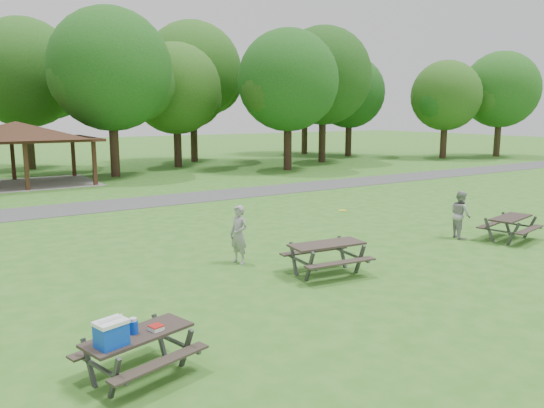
{
  "coord_description": "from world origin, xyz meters",
  "views": [
    {
      "loc": [
        -8.39,
        -10.56,
        4.34
      ],
      "look_at": [
        1.0,
        4.0,
        1.3
      ],
      "focal_mm": 35.0,
      "sensor_mm": 36.0,
      "label": 1
    }
  ],
  "objects": [
    {
      "name": "ground",
      "position": [
        0.0,
        0.0,
        0.0
      ],
      "size": [
        160.0,
        160.0,
        0.0
      ],
      "primitive_type": "plane",
      "color": "#326C1F",
      "rests_on": "ground"
    },
    {
      "name": "asphalt_path",
      "position": [
        0.0,
        14.0,
        0.01
      ],
      "size": [
        120.0,
        3.2,
        0.02
      ],
      "primitive_type": "cube",
      "color": "#454547",
      "rests_on": "ground"
    },
    {
      "name": "pavilion",
      "position": [
        -4.0,
        24.0,
        3.06
      ],
      "size": [
        8.6,
        7.01,
        3.76
      ],
      "color": "#372314",
      "rests_on": "ground"
    },
    {
      "name": "tree_row_e",
      "position": [
        2.1,
        25.03,
        6.78
      ],
      "size": [
        8.4,
        8.0,
        11.02
      ],
      "color": "black",
      "rests_on": "ground"
    },
    {
      "name": "tree_row_f",
      "position": [
        8.09,
        28.53,
        5.84
      ],
      "size": [
        7.35,
        7.0,
        9.55
      ],
      "color": "black",
      "rests_on": "ground"
    },
    {
      "name": "tree_row_g",
      "position": [
        14.09,
        22.03,
        6.33
      ],
      "size": [
        7.77,
        7.4,
        10.25
      ],
      "color": "black",
      "rests_on": "ground"
    },
    {
      "name": "tree_row_h",
      "position": [
        20.1,
        25.53,
        7.03
      ],
      "size": [
        8.61,
        8.2,
        11.37
      ],
      "color": "black",
      "rests_on": "ground"
    },
    {
      "name": "tree_row_i",
      "position": [
        26.08,
        29.03,
        5.91
      ],
      "size": [
        7.14,
        6.8,
        9.52
      ],
      "color": "black",
      "rests_on": "ground"
    },
    {
      "name": "tree_row_j",
      "position": [
        32.08,
        22.53,
        5.56
      ],
      "size": [
        6.72,
        6.4,
        8.96
      ],
      "color": "black",
      "rests_on": "ground"
    },
    {
      "name": "tree_deep_b",
      "position": [
        -1.9,
        33.03,
        6.89
      ],
      "size": [
        8.4,
        8.0,
        11.13
      ],
      "color": "black",
      "rests_on": "ground"
    },
    {
      "name": "tree_deep_c",
      "position": [
        11.1,
        32.03,
        7.44
      ],
      "size": [
        8.82,
        8.4,
        11.9
      ],
      "color": "#2F1E15",
      "rests_on": "ground"
    },
    {
      "name": "tree_deep_d",
      "position": [
        24.1,
        33.53,
        7.03
      ],
      "size": [
        8.4,
        8.0,
        11.27
      ],
      "color": "#2E2114",
      "rests_on": "ground"
    },
    {
      "name": "tree_flank_right",
      "position": [
        38.09,
        21.03,
        6.15
      ],
      "size": [
        7.56,
        7.2,
        9.97
      ],
      "color": "#2E2214",
      "rests_on": "ground"
    },
    {
      "name": "picnic_table_near",
      "position": [
        -5.97,
        -2.57,
        0.71
      ],
      "size": [
        2.11,
        1.86,
        1.25
      ],
      "color": "#2A221E",
      "rests_on": "ground"
    },
    {
      "name": "picnic_table_middle",
      "position": [
        0.31,
        0.22,
        0.65
      ],
      "size": [
        2.2,
        1.84,
        0.88
      ],
      "color": "#2F2722",
      "rests_on": "ground"
    },
    {
      "name": "picnic_table_far",
      "position": [
        7.98,
        -0.15,
        0.61
      ],
      "size": [
        2.19,
        1.9,
        0.83
      ],
      "color": "black",
      "rests_on": "ground"
    },
    {
      "name": "frisbee_in_flight",
      "position": [
        2.2,
        1.8,
        1.31
      ],
      "size": [
        0.29,
        0.29,
        0.02
      ],
      "color": "yellow",
      "rests_on": "ground"
    },
    {
      "name": "frisbee_thrower",
      "position": [
        -1.17,
        2.4,
        0.85
      ],
      "size": [
        0.56,
        0.7,
        1.7
      ],
      "primitive_type": "imported",
      "rotation": [
        0.0,
        0.0,
        -1.3
      ],
      "color": "gray",
      "rests_on": "ground"
    },
    {
      "name": "frisbee_catcher",
      "position": [
        6.8,
        0.98,
        0.82
      ],
      "size": [
        0.9,
        0.99,
        1.65
      ],
      "primitive_type": "imported",
      "rotation": [
        0.0,
        0.0,
        1.15
      ],
      "color": "#A0A1A3",
      "rests_on": "ground"
    }
  ]
}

